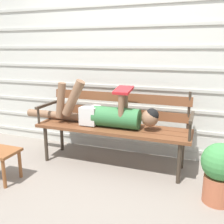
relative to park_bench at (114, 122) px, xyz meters
The scene contains 5 objects.
ground_plane 0.58m from the park_bench, 90.00° to the right, with size 12.00×12.00×0.00m, color gray.
house_siding 0.75m from the park_bench, 90.00° to the left, with size 5.15×0.08×2.28m.
park_bench is the anchor object (origin of this frame).
reclining_person 0.17m from the park_bench, 144.92° to the right, with size 1.76×0.25×0.56m.
potted_plant 1.29m from the park_bench, 22.19° to the right, with size 0.34×0.34×0.57m.
Camera 1 is at (0.99, -2.50, 1.37)m, focal length 40.92 mm.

